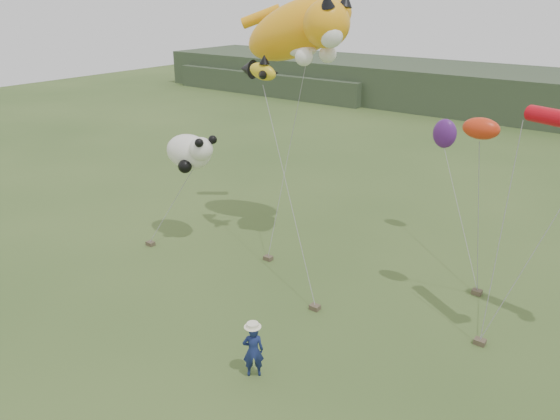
% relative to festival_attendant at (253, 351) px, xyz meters
% --- Properties ---
extents(ground, '(120.00, 120.00, 0.00)m').
position_rel_festival_attendant_xyz_m(ground, '(-0.50, 0.23, -0.88)').
color(ground, '#385123').
rests_on(ground, ground).
extents(headland, '(90.00, 13.00, 4.00)m').
position_rel_festival_attendant_xyz_m(headland, '(-3.61, 44.92, 1.04)').
color(headland, '#2D3D28').
rests_on(headland, ground).
extents(festival_attendant, '(0.76, 0.74, 1.76)m').
position_rel_festival_attendant_xyz_m(festival_attendant, '(0.00, 0.00, 0.00)').
color(festival_attendant, navy).
rests_on(festival_attendant, ground).
extents(sandbag_anchors, '(15.14, 4.99, 0.19)m').
position_rel_festival_attendant_xyz_m(sandbag_anchors, '(-1.14, 5.92, -0.79)').
color(sandbag_anchors, brown).
rests_on(sandbag_anchors, ground).
extents(cat_kite, '(6.74, 3.76, 4.00)m').
position_rel_festival_attendant_xyz_m(cat_kite, '(-4.95, 9.67, 8.63)').
color(cat_kite, '#FFA413').
rests_on(cat_kite, ground).
extents(fish_kite, '(2.18, 1.43, 1.16)m').
position_rel_festival_attendant_xyz_m(fish_kite, '(-6.16, 7.94, 7.00)').
color(fish_kite, gold).
rests_on(fish_kite, ground).
extents(panda_kite, '(2.78, 1.80, 1.73)m').
position_rel_festival_attendant_xyz_m(panda_kite, '(-8.59, 6.10, 3.40)').
color(panda_kite, white).
rests_on(panda_kite, ground).
extents(misc_kites, '(4.29, 5.99, 2.69)m').
position_rel_festival_attendant_xyz_m(misc_kites, '(1.57, 11.27, 4.78)').
color(misc_kites, red).
rests_on(misc_kites, ground).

